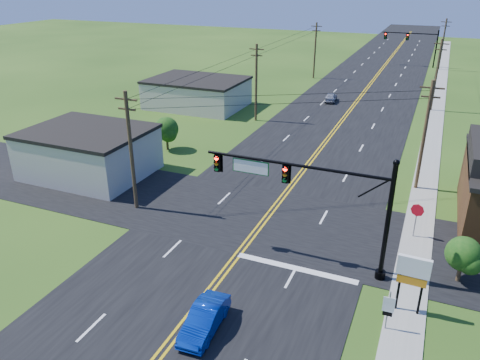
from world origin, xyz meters
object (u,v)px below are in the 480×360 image
at_px(signal_mast_main, 310,192).
at_px(route_sign, 388,308).
at_px(blue_car, 205,320).
at_px(stop_sign, 417,214).
at_px(signal_mast_far, 412,41).

bearing_deg(signal_mast_main, route_sign, -39.06).
relative_size(blue_car, route_sign, 1.71).
bearing_deg(blue_car, stop_sign, 53.35).
xyz_separation_m(blue_car, stop_sign, (8.89, 13.54, 1.16)).
xyz_separation_m(signal_mast_main, route_sign, (5.31, -4.31, -3.41)).
bearing_deg(signal_mast_main, signal_mast_far, 89.92).
distance_m(blue_car, stop_sign, 16.24).
height_order(signal_mast_main, blue_car, signal_mast_main).
relative_size(blue_car, stop_sign, 1.57).
relative_size(signal_mast_main, blue_car, 2.88).
height_order(blue_car, route_sign, route_sign).
relative_size(signal_mast_far, route_sign, 4.79).
distance_m(signal_mast_far, route_sign, 76.55).
distance_m(signal_mast_far, stop_sign, 66.63).
xyz_separation_m(signal_mast_far, blue_car, (-3.10, -79.87, -3.90)).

